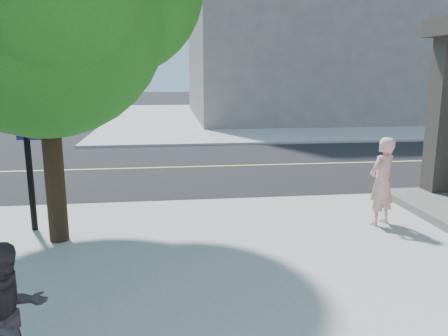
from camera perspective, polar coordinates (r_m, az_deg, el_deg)
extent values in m
plane|color=black|center=(11.46, -22.33, -5.00)|extent=(140.00, 140.00, 0.00)
cube|color=black|center=(15.71, -18.17, -0.22)|extent=(140.00, 9.00, 0.01)
cube|color=#9E9E9D|center=(33.89, 10.91, 6.56)|extent=(29.00, 25.00, 0.12)
cube|color=#35302B|center=(12.12, 26.36, 6.26)|extent=(0.55, 0.55, 4.20)
cube|color=slate|center=(34.60, 11.96, 18.35)|extent=(18.00, 16.00, 14.00)
imported|color=#E5A297|center=(9.58, 19.61, -1.64)|extent=(0.79, 0.70, 1.82)
imported|color=#2D262A|center=(4.96, -25.67, -16.92)|extent=(0.93, 0.93, 1.52)
cylinder|color=black|center=(8.55, -21.20, 2.38)|extent=(0.35, 0.35, 3.49)
sphere|color=#216919|center=(8.51, -22.44, 18.00)|extent=(4.27, 4.27, 4.27)
cylinder|color=black|center=(9.28, -24.16, 4.99)|extent=(0.12, 0.12, 4.18)
cube|color=white|center=(9.21, -24.17, 8.06)|extent=(0.55, 0.04, 0.20)
cube|color=navy|center=(9.25, -23.90, 4.99)|extent=(0.45, 0.04, 0.55)
imported|color=black|center=(9.24, -24.87, 12.97)|extent=(0.16, 0.20, 1.00)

